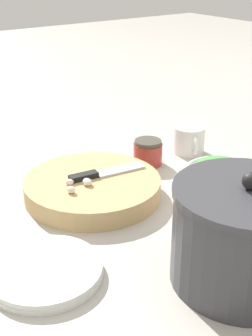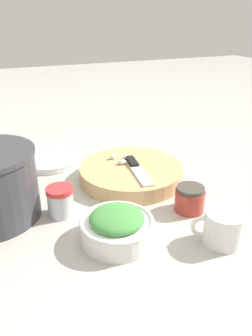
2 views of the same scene
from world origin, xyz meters
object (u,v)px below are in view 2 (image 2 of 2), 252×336
object	(u,v)px
spice_jar	(60,201)
coffee_mug	(223,228)
garlic_cloves	(120,159)
plate_stack	(51,160)
honey_jar	(190,199)
herb_bowl	(117,226)
cutting_board	(131,173)
chef_knife	(137,169)

from	to	relation	value
spice_jar	coffee_mug	xyz separation A→B (m)	(-0.25, -0.30, -0.00)
garlic_cloves	coffee_mug	size ratio (longest dim) A/B	0.61
plate_stack	honey_jar	bearing A→B (deg)	-148.35
herb_bowl	spice_jar	bearing A→B (deg)	30.96
plate_stack	coffee_mug	bearing A→B (deg)	-155.55
spice_jar	herb_bowl	bearing A→B (deg)	-149.04
honey_jar	garlic_cloves	bearing A→B (deg)	18.33
spice_jar	coffee_mug	distance (m)	0.39
cutting_board	spice_jar	world-z (taller)	spice_jar
cutting_board	coffee_mug	bearing A→B (deg)	-170.08
spice_jar	plate_stack	world-z (taller)	spice_jar
cutting_board	spice_jar	distance (m)	0.26
honey_jar	coffee_mug	bearing A→B (deg)	177.23
cutting_board	garlic_cloves	xyz separation A→B (m)	(0.05, 0.02, 0.03)
cutting_board	chef_knife	distance (m)	0.04
chef_knife	herb_bowl	xyz separation A→B (m)	(-0.23, 0.15, -0.01)
herb_bowl	plate_stack	size ratio (longest dim) A/B	0.82
coffee_mug	honey_jar	world-z (taller)	coffee_mug
coffee_mug	chef_knife	bearing A→B (deg)	10.05
herb_bowl	plate_stack	world-z (taller)	herb_bowl
herb_bowl	coffee_mug	world-z (taller)	same
garlic_cloves	spice_jar	xyz separation A→B (m)	(-0.15, 0.22, -0.01)
chef_knife	coffee_mug	distance (m)	0.33
cutting_board	chef_knife	size ratio (longest dim) A/B	1.65
coffee_mug	plate_stack	bearing A→B (deg)	24.45
chef_knife	coffee_mug	size ratio (longest dim) A/B	1.70
garlic_cloves	plate_stack	xyz separation A→B (m)	(0.17, 0.18, -0.04)
chef_knife	garlic_cloves	size ratio (longest dim) A/B	2.78
chef_knife	coffee_mug	world-z (taller)	coffee_mug
garlic_cloves	plate_stack	bearing A→B (deg)	46.24
plate_stack	spice_jar	bearing A→B (deg)	173.04
chef_knife	plate_stack	size ratio (longest dim) A/B	0.93
honey_jar	cutting_board	bearing A→B (deg)	17.80
cutting_board	honey_jar	xyz separation A→B (m)	(-0.21, -0.07, 0.01)
chef_knife	garlic_cloves	world-z (taller)	garlic_cloves
chef_knife	spice_jar	distance (m)	0.25
cutting_board	garlic_cloves	bearing A→B (deg)	20.66
spice_jar	honey_jar	world-z (taller)	spice_jar
herb_bowl	chef_knife	bearing A→B (deg)	-34.15
cutting_board	herb_bowl	distance (m)	0.30
cutting_board	honey_jar	size ratio (longest dim) A/B	4.07
herb_bowl	coffee_mug	size ratio (longest dim) A/B	1.49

